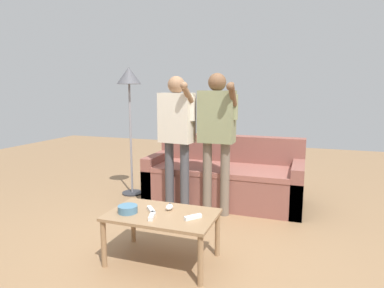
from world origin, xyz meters
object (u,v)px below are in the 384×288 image
player_left (177,128)px  game_remote_wand_far (193,217)px  game_remote_wand_near (151,210)px  floor_lamp (129,86)px  game_remote_wand_spare (152,216)px  player_center (217,127)px  coffee_table (162,220)px  game_remote_nunchuk (169,207)px  couch (225,179)px  snack_bowl (128,209)px

player_left → game_remote_wand_far: size_ratio=11.60×
game_remote_wand_near → floor_lamp: bearing=124.4°
floor_lamp → game_remote_wand_spare: size_ratio=11.21×
player_center → game_remote_wand_spare: size_ratio=10.46×
coffee_table → game_remote_nunchuk: 0.13m
floor_lamp → game_remote_wand_spare: floor_lamp is taller
floor_lamp → game_remote_wand_near: (1.06, -1.54, -1.04)m
couch → player_center: 0.87m
player_left → game_remote_wand_near: player_left is taller
game_remote_wand_spare → game_remote_wand_near: bearing=118.8°
couch → player_center: bearing=-87.9°
game_remote_wand_near → game_remote_wand_spare: same height
couch → coffee_table: couch is taller
player_center → game_remote_wand_near: 1.34m
couch → snack_bowl: couch is taller
floor_lamp → game_remote_wand_far: 2.37m
game_remote_wand_near → game_remote_nunchuk: bearing=38.3°
game_remote_nunchuk → floor_lamp: (-1.18, 1.44, 1.03)m
game_remote_nunchuk → game_remote_wand_far: bearing=-26.2°
game_remote_nunchuk → game_remote_wand_near: game_remote_nunchuk is taller
game_remote_nunchuk → player_left: (-0.35, 1.04, 0.55)m
floor_lamp → player_center: bearing=-15.3°
game_remote_wand_far → coffee_table: bearing=174.1°
player_left → game_remote_wand_spare: player_left is taller
snack_bowl → player_center: player_center is taller
game_remote_nunchuk → game_remote_wand_spare: game_remote_nunchuk is taller
player_left → game_remote_wand_spare: (0.29, -1.25, -0.56)m
game_remote_wand_far → game_remote_wand_spare: 0.33m
couch → game_remote_nunchuk: (-0.10, -1.58, 0.15)m
floor_lamp → game_remote_wand_near: floor_lamp is taller
player_left → game_remote_nunchuk: bearing=-71.5°
player_left → player_center: size_ratio=0.98×
couch → game_remote_wand_near: couch is taller
floor_lamp → game_remote_wand_spare: bearing=-56.0°
floor_lamp → player_left: bearing=-25.8°
coffee_table → game_remote_nunchuk: size_ratio=10.06×
couch → player_left: player_left is taller
game_remote_wand_near → snack_bowl: bearing=-156.5°
player_left → game_remote_wand_spare: size_ratio=10.27×
game_remote_nunchuk → floor_lamp: 2.13m
snack_bowl → game_remote_wand_far: bearing=4.9°
game_remote_wand_spare → snack_bowl: bearing=170.9°
game_remote_wand_far → game_remote_nunchuk: bearing=153.8°
coffee_table → snack_bowl: snack_bowl is taller
coffee_table → floor_lamp: floor_lamp is taller
floor_lamp → player_center: floor_lamp is taller
snack_bowl → player_left: (-0.05, 1.22, 0.54)m
game_remote_wand_near → player_center: bearing=78.7°
couch → game_remote_wand_spare: (-0.15, -1.80, 0.14)m
floor_lamp → snack_bowl: bearing=-61.5°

